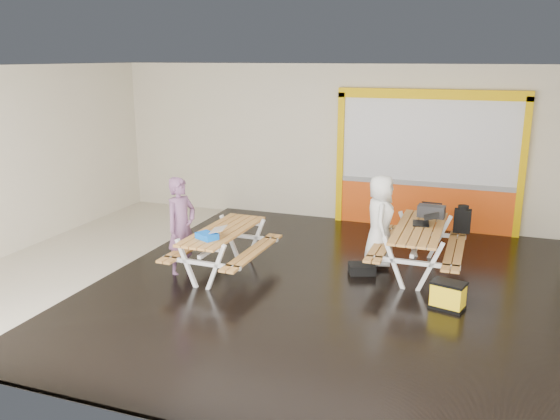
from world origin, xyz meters
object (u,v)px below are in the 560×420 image
at_px(toolbox, 431,211).
at_px(dark_case, 362,269).
at_px(laptop_left, 213,234).
at_px(blue_pouch, 207,236).
at_px(person_left, 181,227).
at_px(backpack, 462,219).
at_px(person_right, 380,220).
at_px(picnic_table_left, 223,240).
at_px(picnic_table_right, 419,238).
at_px(fluke_bag, 448,296).
at_px(laptop_right, 425,221).

relative_size(toolbox, dark_case, 1.11).
bearing_deg(laptop_left, blue_pouch, -104.02).
xyz_separation_m(person_left, backpack, (4.44, 2.38, -0.06)).
xyz_separation_m(person_right, laptop_left, (-2.43, -1.63, -0.03)).
relative_size(person_right, blue_pouch, 4.70).
distance_m(picnic_table_left, blue_pouch, 0.60).
relative_size(picnic_table_left, backpack, 4.12).
bearing_deg(picnic_table_right, toolbox, 80.51).
bearing_deg(person_left, dark_case, -55.98).
distance_m(picnic_table_right, toolbox, 0.77).
bearing_deg(dark_case, fluke_bag, -33.34).
relative_size(picnic_table_right, dark_case, 4.94).
height_order(picnic_table_right, person_left, person_left).
height_order(person_right, dark_case, person_right).
distance_m(blue_pouch, fluke_bag, 3.82).
distance_m(laptop_right, backpack, 1.02).
height_order(laptop_left, laptop_right, laptop_right).
distance_m(laptop_right, toolbox, 0.51).
relative_size(person_left, toolbox, 3.54).
height_order(picnic_table_right, fluke_bag, picnic_table_right).
bearing_deg(person_left, backpack, -46.31).
bearing_deg(blue_pouch, backpack, 35.57).
height_order(blue_pouch, backpack, backpack).
relative_size(person_right, backpack, 3.14).
relative_size(picnic_table_right, backpack, 4.32).
bearing_deg(picnic_table_right, fluke_bag, -66.05).
xyz_separation_m(person_right, backpack, (1.33, 0.94, -0.11)).
bearing_deg(toolbox, person_left, -152.18).
height_order(laptop_right, backpack, same).
bearing_deg(toolbox, dark_case, -132.54).
bearing_deg(backpack, picnic_table_right, -122.54).
relative_size(blue_pouch, fluke_bag, 0.61).
bearing_deg(picnic_table_right, backpack, 57.46).
height_order(blue_pouch, toolbox, toolbox).
distance_m(person_right, fluke_bag, 2.04).
bearing_deg(backpack, dark_case, -137.34).
bearing_deg(laptop_right, picnic_table_right, -108.13).
bearing_deg(fluke_bag, picnic_table_left, 176.58).
bearing_deg(blue_pouch, picnic_table_left, 88.41).
height_order(person_right, backpack, person_right).
height_order(toolbox, backpack, toolbox).
bearing_deg(person_left, person_right, -49.70).
bearing_deg(picnic_table_right, laptop_left, -153.31).
bearing_deg(laptop_right, laptop_left, -151.15).
xyz_separation_m(picnic_table_left, person_left, (-0.67, -0.22, 0.23)).
relative_size(person_left, dark_case, 3.92).
bearing_deg(dark_case, laptop_right, 31.50).
distance_m(laptop_left, laptop_right, 3.62).
height_order(toolbox, dark_case, toolbox).
xyz_separation_m(person_left, laptop_right, (3.85, 1.55, 0.07)).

